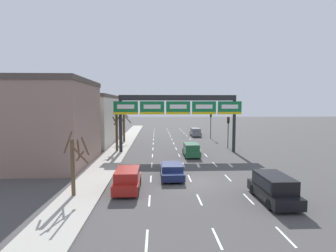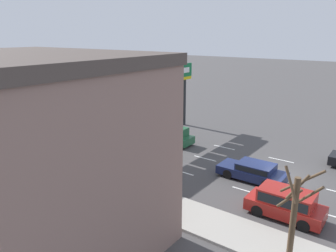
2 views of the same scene
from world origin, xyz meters
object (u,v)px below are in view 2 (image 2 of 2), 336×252
sign_gantry (138,76)px  suv_grey (66,101)px  tree_bare_second (295,210)px  suv_red (286,202)px  traffic_light_near_gantry (97,83)px  traffic_light_mid_block (162,93)px  car_navy (253,171)px  tree_bare_third (57,131)px  suv_green (171,134)px

sign_gantry → suv_grey: sign_gantry is taller
suv_grey → tree_bare_second: size_ratio=1.07×
suv_red → traffic_light_near_gantry: traffic_light_near_gantry is taller
suv_grey → suv_red: 33.81m
sign_gantry → traffic_light_mid_block: sign_gantry is taller
car_navy → traffic_light_mid_block: bearing=58.6°
car_navy → suv_red: size_ratio=1.13×
tree_bare_second → tree_bare_third: bearing=89.0°
traffic_light_mid_block → tree_bare_third: 15.61m
tree_bare_third → traffic_light_mid_block: bearing=8.1°
car_navy → traffic_light_near_gantry: 26.80m
car_navy → tree_bare_second: 8.38m
suv_grey → suv_red: bearing=-107.0°
traffic_light_mid_block → tree_bare_third: size_ratio=0.89×
sign_gantry → traffic_light_near_gantry: 15.60m
car_navy → traffic_light_mid_block: (8.95, 14.63, 2.55)m
suv_green → suv_red: bearing=-117.3°
sign_gantry → suv_red: (-4.95, -14.87, -5.19)m
sign_gantry → traffic_light_mid_block: size_ratio=3.64×
traffic_light_near_gantry → traffic_light_mid_block: bearing=-88.5°
car_navy → suv_grey: bearing=77.5°
suv_red → tree_bare_third: 16.10m
car_navy → suv_green: suv_green is taller
car_navy → traffic_light_mid_block: 17.34m
sign_gantry → suv_green: 5.95m
suv_green → traffic_light_mid_block: bearing=42.6°
tree_bare_second → suv_red: bearing=21.0°
suv_green → traffic_light_mid_block: 8.54m
traffic_light_near_gantry → traffic_light_mid_block: 10.58m
suv_red → traffic_light_mid_block: (12.40, 17.89, 2.34)m
suv_green → suv_grey: bearing=80.0°
suv_green → suv_red: size_ratio=1.04×
suv_red → tree_bare_third: (-3.05, 15.69, 1.95)m
traffic_light_mid_block → suv_grey: bearing=99.9°
suv_grey → tree_bare_second: (-13.26, -33.62, 1.56)m
suv_grey → tree_bare_third: bearing=-127.9°
suv_red → traffic_light_near_gantry: 31.04m
traffic_light_near_gantry → sign_gantry: bearing=-117.8°
sign_gantry → suv_grey: size_ratio=3.55×
car_navy → suv_grey: (6.44, 29.07, 0.22)m
car_navy → tree_bare_second: tree_bare_second is taller
sign_gantry → suv_grey: bearing=74.2°
sign_gantry → car_navy: (-1.49, -11.61, -5.40)m
tree_bare_third → car_navy: bearing=-62.4°
car_navy → suv_red: 4.75m
traffic_light_near_gantry → tree_bare_third: size_ratio=0.95×
suv_grey → traffic_light_mid_block: size_ratio=1.03×
tree_bare_second → car_navy: bearing=33.7°
suv_red → suv_grey: bearing=73.0°
tree_bare_second → suv_grey: bearing=68.5°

